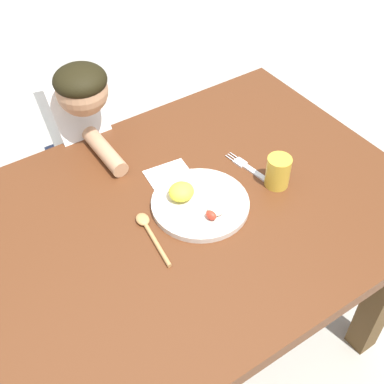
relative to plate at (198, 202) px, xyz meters
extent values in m
plane|color=#ACA99D|center=(-0.05, 0.00, -0.74)|extent=(8.00, 8.00, 0.00)
cube|color=#572D17|center=(-0.05, 0.00, -0.04)|extent=(1.30, 0.91, 0.04)
cube|color=#50371B|center=(0.50, -0.35, -0.40)|extent=(0.08, 0.08, 0.68)
cube|color=#50371B|center=(0.50, 0.36, -0.40)|extent=(0.08, 0.08, 0.68)
cylinder|color=beige|center=(0.00, 0.00, -0.01)|extent=(0.27, 0.27, 0.02)
ellipsoid|color=yellow|center=(-0.03, 0.04, 0.03)|extent=(0.07, 0.07, 0.05)
ellipsoid|color=red|center=(-0.01, -0.07, 0.02)|extent=(0.03, 0.04, 0.02)
ellipsoid|color=red|center=(0.02, -0.06, 0.01)|extent=(0.04, 0.04, 0.02)
ellipsoid|color=silver|center=(0.02, -0.06, 0.01)|extent=(0.05, 0.04, 0.02)
cube|color=silver|center=(0.22, -0.01, -0.01)|extent=(0.04, 0.13, 0.01)
cube|color=silver|center=(0.20, 0.08, -0.01)|extent=(0.03, 0.04, 0.01)
cylinder|color=silver|center=(0.21, 0.11, -0.01)|extent=(0.01, 0.03, 0.00)
cylinder|color=silver|center=(0.20, 0.11, -0.01)|extent=(0.01, 0.03, 0.00)
cylinder|color=silver|center=(0.19, 0.11, -0.01)|extent=(0.01, 0.03, 0.00)
cylinder|color=tan|center=(-0.17, -0.06, -0.01)|extent=(0.03, 0.15, 0.01)
ellipsoid|color=tan|center=(-0.16, 0.04, -0.01)|extent=(0.04, 0.05, 0.02)
cylinder|color=gold|center=(0.23, -0.05, 0.03)|extent=(0.07, 0.07, 0.10)
cube|color=navy|center=(-0.12, 0.60, -0.46)|extent=(0.18, 0.16, 0.56)
cube|color=white|center=(-0.12, 0.52, -0.04)|extent=(0.16, 0.30, 0.36)
sphere|color=tan|center=(-0.12, 0.43, 0.17)|extent=(0.15, 0.15, 0.15)
ellipsoid|color=black|center=(-0.12, 0.43, 0.20)|extent=(0.16, 0.16, 0.08)
cylinder|color=tan|center=(-0.12, 0.33, 0.01)|extent=(0.05, 0.21, 0.05)
cube|color=white|center=(0.00, 0.13, -0.01)|extent=(0.14, 0.15, 0.00)
camera|label=1|loc=(-0.55, -0.79, 1.00)|focal=47.61mm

